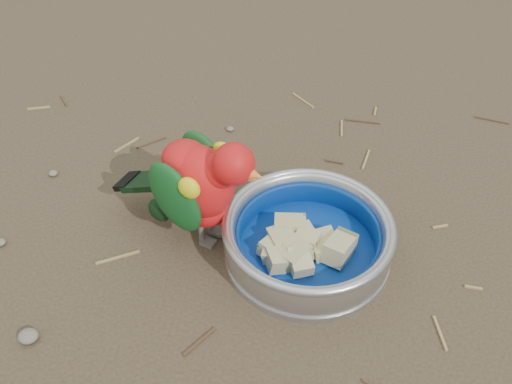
# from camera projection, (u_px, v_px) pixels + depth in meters

# --- Properties ---
(ground) EXTENTS (60.00, 60.00, 0.00)m
(ground) POSITION_uv_depth(u_px,v_px,m) (236.00, 247.00, 0.78)
(ground) COLOR #473829
(food_bowl) EXTENTS (0.22, 0.22, 0.02)m
(food_bowl) POSITION_uv_depth(u_px,v_px,m) (307.00, 251.00, 0.76)
(food_bowl) COLOR #B2B2BA
(food_bowl) RESTS_ON ground
(bowl_wall) EXTENTS (0.22, 0.22, 0.04)m
(bowl_wall) POSITION_uv_depth(u_px,v_px,m) (308.00, 236.00, 0.74)
(bowl_wall) COLOR #B2B2BA
(bowl_wall) RESTS_ON food_bowl
(fruit_wedges) EXTENTS (0.13, 0.13, 0.03)m
(fruit_wedges) POSITION_uv_depth(u_px,v_px,m) (308.00, 239.00, 0.75)
(fruit_wedges) COLOR tan
(fruit_wedges) RESTS_ON food_bowl
(lory_parrot) EXTENTS (0.23, 0.17, 0.17)m
(lory_parrot) POSITION_uv_depth(u_px,v_px,m) (200.00, 190.00, 0.74)
(lory_parrot) COLOR red
(lory_parrot) RESTS_ON ground
(ground_debris) EXTENTS (0.90, 0.80, 0.01)m
(ground_debris) POSITION_uv_depth(u_px,v_px,m) (241.00, 220.00, 0.81)
(ground_debris) COLOR #9E844B
(ground_debris) RESTS_ON ground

